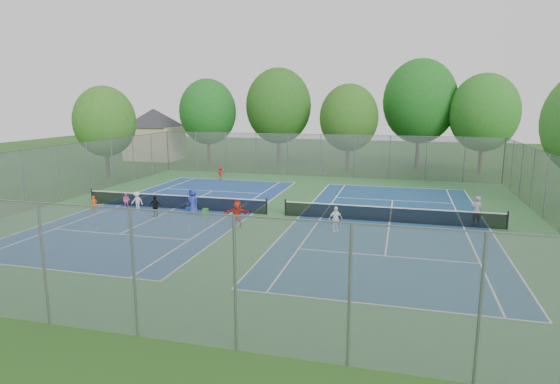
% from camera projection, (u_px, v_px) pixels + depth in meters
% --- Properties ---
extents(ground, '(120.00, 120.00, 0.00)m').
position_uv_depth(ground, '(276.00, 215.00, 29.48)').
color(ground, '#214C17').
rests_on(ground, ground).
extents(court_pad, '(32.00, 32.00, 0.01)m').
position_uv_depth(court_pad, '(276.00, 215.00, 29.48)').
color(court_pad, '#306635').
rests_on(court_pad, ground).
extents(court_left, '(10.97, 23.77, 0.01)m').
position_uv_depth(court_left, '(175.00, 208.00, 31.23)').
color(court_left, navy).
rests_on(court_left, court_pad).
extents(court_right, '(10.97, 23.77, 0.01)m').
position_uv_depth(court_right, '(390.00, 222.00, 27.71)').
color(court_right, navy).
rests_on(court_right, court_pad).
extents(net_left, '(12.87, 0.10, 0.91)m').
position_uv_depth(net_left, '(175.00, 202.00, 31.15)').
color(net_left, black).
rests_on(net_left, ground).
extents(net_right, '(12.87, 0.10, 0.91)m').
position_uv_depth(net_right, '(390.00, 215.00, 27.63)').
color(net_right, black).
rests_on(net_right, ground).
extents(fence_north, '(32.00, 0.10, 4.00)m').
position_uv_depth(fence_north, '(320.00, 156.00, 44.28)').
color(fence_north, gray).
rests_on(fence_north, ground).
extents(fence_south, '(32.00, 0.10, 4.00)m').
position_uv_depth(fence_south, '(134.00, 274.00, 13.91)').
color(fence_south, gray).
rests_on(fence_south, ground).
extents(fence_west, '(0.10, 32.00, 4.00)m').
position_uv_depth(fence_west, '(58.00, 174.00, 33.12)').
color(fence_west, gray).
rests_on(fence_west, ground).
extents(house, '(11.03, 11.03, 7.30)m').
position_uv_depth(house, '(154.00, 125.00, 56.98)').
color(house, '#B7A88C').
rests_on(house, ground).
extents(tree_nw, '(6.40, 6.40, 9.58)m').
position_uv_depth(tree_nw, '(208.00, 112.00, 52.75)').
color(tree_nw, '#443326').
rests_on(tree_nw, ground).
extents(tree_nl, '(7.20, 7.20, 10.69)m').
position_uv_depth(tree_nl, '(278.00, 106.00, 51.56)').
color(tree_nl, '#443326').
rests_on(tree_nl, ground).
extents(tree_nc, '(6.00, 6.00, 8.85)m').
position_uv_depth(tree_nc, '(349.00, 118.00, 47.87)').
color(tree_nc, '#443326').
rests_on(tree_nc, ground).
extents(tree_nr, '(7.60, 7.60, 11.42)m').
position_uv_depth(tree_nr, '(420.00, 101.00, 48.64)').
color(tree_nr, '#443326').
rests_on(tree_nr, ground).
extents(tree_ne, '(6.60, 6.60, 9.77)m').
position_uv_depth(tree_ne, '(484.00, 113.00, 45.44)').
color(tree_ne, '#443326').
rests_on(tree_ne, ground).
extents(tree_side_w, '(5.60, 5.60, 8.47)m').
position_uv_depth(tree_side_w, '(105.00, 121.00, 42.74)').
color(tree_side_w, '#443326').
rests_on(tree_side_w, ground).
extents(ball_crate, '(0.39, 0.39, 0.26)m').
position_uv_depth(ball_crate, '(189.00, 209.00, 30.57)').
color(ball_crate, blue).
rests_on(ball_crate, ground).
extents(ball_hopper, '(0.31, 0.31, 0.59)m').
position_uv_depth(ball_hopper, '(205.00, 213.00, 28.72)').
color(ball_hopper, green).
rests_on(ball_hopper, ground).
extents(student_a, '(0.48, 0.42, 1.11)m').
position_uv_depth(student_a, '(94.00, 204.00, 29.99)').
color(student_a, '#C54912').
rests_on(student_a, ground).
extents(student_b, '(0.57, 0.49, 1.02)m').
position_uv_depth(student_b, '(126.00, 200.00, 31.39)').
color(student_b, pink).
rests_on(student_b, ground).
extents(student_c, '(0.83, 0.49, 1.27)m').
position_uv_depth(student_c, '(137.00, 201.00, 30.58)').
color(student_c, silver).
rests_on(student_c, ground).
extents(student_d, '(0.78, 0.34, 1.32)m').
position_uv_depth(student_d, '(155.00, 206.00, 28.97)').
color(student_d, black).
rests_on(student_d, ground).
extents(student_e, '(0.95, 0.79, 1.67)m').
position_uv_depth(student_e, '(193.00, 201.00, 29.55)').
color(student_e, '#283894').
rests_on(student_e, ground).
extents(student_f, '(1.53, 0.81, 1.58)m').
position_uv_depth(student_f, '(237.00, 213.00, 26.57)').
color(student_f, '#A42517').
rests_on(student_f, ground).
extents(child_far_baseline, '(0.87, 0.67, 1.19)m').
position_uv_depth(child_far_baseline, '(221.00, 173.00, 42.74)').
color(child_far_baseline, '#A91F18').
rests_on(child_far_baseline, ground).
extents(instructor, '(0.71, 0.56, 1.73)m').
position_uv_depth(instructor, '(476.00, 210.00, 26.97)').
color(instructor, gray).
rests_on(instructor, ground).
extents(teen_court_b, '(0.88, 0.75, 1.42)m').
position_uv_depth(teen_court_b, '(335.00, 219.00, 25.64)').
color(teen_court_b, white).
rests_on(teen_court_b, ground).
extents(tennis_ball_0, '(0.07, 0.07, 0.07)m').
position_uv_depth(tennis_ball_0, '(143.00, 214.00, 29.63)').
color(tennis_ball_0, yellow).
rests_on(tennis_ball_0, ground).
extents(tennis_ball_1, '(0.07, 0.07, 0.07)m').
position_uv_depth(tennis_ball_1, '(58.00, 228.00, 26.26)').
color(tennis_ball_1, '#CAE335').
rests_on(tennis_ball_1, ground).
extents(tennis_ball_2, '(0.07, 0.07, 0.07)m').
position_uv_depth(tennis_ball_2, '(177.00, 219.00, 28.44)').
color(tennis_ball_2, '#D9F037').
rests_on(tennis_ball_2, ground).
extents(tennis_ball_3, '(0.07, 0.07, 0.07)m').
position_uv_depth(tennis_ball_3, '(189.00, 217.00, 28.88)').
color(tennis_ball_3, yellow).
rests_on(tennis_ball_3, ground).
extents(tennis_ball_4, '(0.07, 0.07, 0.07)m').
position_uv_depth(tennis_ball_4, '(87.00, 226.00, 26.77)').
color(tennis_ball_4, '#AFD331').
rests_on(tennis_ball_4, ground).
extents(tennis_ball_5, '(0.07, 0.07, 0.07)m').
position_uv_depth(tennis_ball_5, '(188.00, 232.00, 25.59)').
color(tennis_ball_5, '#DBE836').
rests_on(tennis_ball_5, ground).
extents(tennis_ball_6, '(0.07, 0.07, 0.07)m').
position_uv_depth(tennis_ball_6, '(212.00, 220.00, 28.10)').
color(tennis_ball_6, '#E8F037').
rests_on(tennis_ball_6, ground).
extents(tennis_ball_7, '(0.07, 0.07, 0.07)m').
position_uv_depth(tennis_ball_7, '(178.00, 242.00, 23.77)').
color(tennis_ball_7, '#C4D230').
rests_on(tennis_ball_7, ground).
extents(tennis_ball_8, '(0.07, 0.07, 0.07)m').
position_uv_depth(tennis_ball_8, '(160.00, 217.00, 28.77)').
color(tennis_ball_8, yellow).
rests_on(tennis_ball_8, ground).
extents(tennis_ball_9, '(0.07, 0.07, 0.07)m').
position_uv_depth(tennis_ball_9, '(97.00, 229.00, 26.18)').
color(tennis_ball_9, '#EEF438').
rests_on(tennis_ball_9, ground).
extents(tennis_ball_10, '(0.07, 0.07, 0.07)m').
position_uv_depth(tennis_ball_10, '(189.00, 228.00, 26.38)').
color(tennis_ball_10, yellow).
rests_on(tennis_ball_10, ground).
extents(tennis_ball_11, '(0.07, 0.07, 0.07)m').
position_uv_depth(tennis_ball_11, '(195.00, 235.00, 24.96)').
color(tennis_ball_11, '#C5D732').
rests_on(tennis_ball_11, ground).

